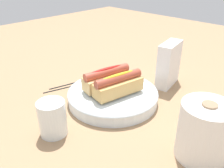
{
  "coord_description": "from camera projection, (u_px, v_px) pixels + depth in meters",
  "views": [
    {
      "loc": [
        0.45,
        0.43,
        0.39
      ],
      "look_at": [
        -0.0,
        -0.0,
        0.06
      ],
      "focal_mm": 38.16,
      "sensor_mm": 36.0,
      "label": 1
    }
  ],
  "objects": [
    {
      "name": "chopstick_far",
      "position": [
        79.0,
        81.0,
        0.85
      ],
      "size": [
        0.21,
        0.06,
        0.01
      ],
      "primitive_type": "cylinder",
      "rotation": [
        0.0,
        1.57,
        -0.26
      ],
      "color": "black",
      "rests_on": "ground_plane"
    },
    {
      "name": "serving_bowl",
      "position": [
        112.0,
        95.0,
        0.73
      ],
      "size": [
        0.27,
        0.27,
        0.04
      ],
      "color": "silver",
      "rests_on": "ground_plane"
    },
    {
      "name": "ground_plane",
      "position": [
        113.0,
        101.0,
        0.73
      ],
      "size": [
        2.4,
        2.4,
        0.0
      ],
      "primitive_type": "plane",
      "color": "#9E7A56"
    },
    {
      "name": "paper_towel_roll",
      "position": [
        204.0,
        132.0,
        0.5
      ],
      "size": [
        0.11,
        0.11,
        0.13
      ],
      "color": "white",
      "rests_on": "ground_plane"
    },
    {
      "name": "napkin_box",
      "position": [
        169.0,
        64.0,
        0.8
      ],
      "size": [
        0.12,
        0.06,
        0.15
      ],
      "primitive_type": "cube",
      "rotation": [
        0.0,
        0.0,
        0.19
      ],
      "color": "white",
      "rests_on": "ground_plane"
    },
    {
      "name": "chopstick_near",
      "position": [
        75.0,
        85.0,
        0.82
      ],
      "size": [
        0.21,
        0.07,
        0.01
      ],
      "primitive_type": "cylinder",
      "rotation": [
        0.0,
        1.57,
        -0.3
      ],
      "color": "black",
      "rests_on": "ground_plane"
    },
    {
      "name": "water_glass",
      "position": [
        53.0,
        120.0,
        0.58
      ],
      "size": [
        0.07,
        0.07,
        0.09
      ],
      "color": "white",
      "rests_on": "ground_plane"
    },
    {
      "name": "hotdog_back",
      "position": [
        117.0,
        85.0,
        0.69
      ],
      "size": [
        0.16,
        0.08,
        0.06
      ],
      "color": "tan",
      "rests_on": "serving_bowl"
    },
    {
      "name": "hotdog_front",
      "position": [
        107.0,
        78.0,
        0.73
      ],
      "size": [
        0.16,
        0.08,
        0.06
      ],
      "color": "#DBB270",
      "rests_on": "serving_bowl"
    }
  ]
}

